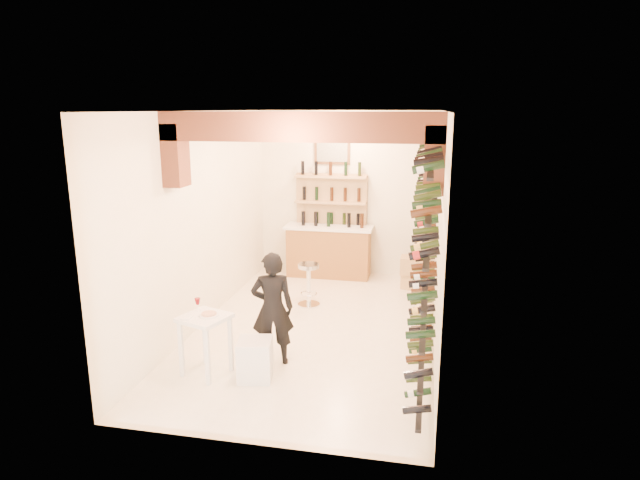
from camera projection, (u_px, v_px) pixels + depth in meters
The scene contains 11 objects.
ground at pixel (316, 328), 8.24m from camera, with size 6.00×6.00×0.00m, color white.
room_shell at pixel (312, 182), 7.46m from camera, with size 3.52×6.02×3.21m.
wine_rack at pixel (423, 233), 7.58m from camera, with size 0.32×5.70×2.56m.
back_counter at pixel (329, 250), 10.69m from camera, with size 1.70×0.62×1.29m.
back_shelving at pixel (331, 216), 10.77m from camera, with size 1.40×0.31×2.73m.
tasting_table at pixel (205, 326), 6.69m from camera, with size 0.67×0.67×0.93m.
white_stool at pixel (255, 359), 6.64m from camera, with size 0.40×0.40×0.50m, color white.
person at pixel (272, 308), 6.95m from camera, with size 0.54×0.36×1.49m, color black.
chrome_barstool at pixel (309, 281), 9.09m from camera, with size 0.37×0.37×0.73m.
crate_lower at pixel (415, 281), 10.03m from camera, with size 0.47×0.33×0.28m, color tan.
crate_upper at pixel (415, 265), 9.96m from camera, with size 0.54×0.37×0.31m, color tan.
Camera 1 is at (1.59, -7.53, 3.23)m, focal length 30.56 mm.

